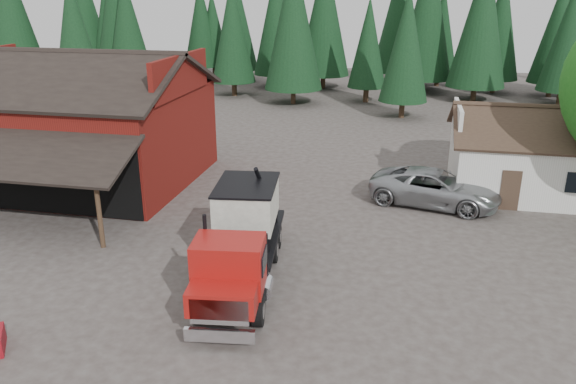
# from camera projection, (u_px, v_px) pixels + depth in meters

# --- Properties ---
(ground) EXTENTS (120.00, 120.00, 0.00)m
(ground) POSITION_uv_depth(u_px,v_px,m) (215.00, 286.00, 20.31)
(ground) COLOR #3E3531
(ground) RESTS_ON ground
(red_barn) EXTENTS (12.80, 13.63, 7.18)m
(red_barn) POSITION_uv_depth(u_px,v_px,m) (80.00, 133.00, 30.64)
(red_barn) COLOR maroon
(red_barn) RESTS_ON ground
(farmhouse) EXTENTS (8.60, 6.42, 4.65)m
(farmhouse) POSITION_uv_depth(u_px,v_px,m) (533.00, 161.00, 29.16)
(farmhouse) COLOR silver
(farmhouse) RESTS_ON ground
(conifer_backdrop) EXTENTS (76.00, 16.00, 16.00)m
(conifer_backdrop) POSITION_uv_depth(u_px,v_px,m) (346.00, 91.00, 58.93)
(conifer_backdrop) COLOR black
(conifer_backdrop) RESTS_ON ground
(near_pine_a) EXTENTS (4.40, 4.40, 11.40)m
(near_pine_a) POSITION_uv_depth(u_px,v_px,m) (74.00, 35.00, 48.16)
(near_pine_a) COLOR #382619
(near_pine_a) RESTS_ON ground
(near_pine_b) EXTENTS (3.96, 3.96, 10.40)m
(near_pine_b) POSITION_uv_depth(u_px,v_px,m) (406.00, 45.00, 44.71)
(near_pine_b) COLOR #382619
(near_pine_b) RESTS_ON ground
(near_pine_d) EXTENTS (5.28, 5.28, 13.40)m
(near_pine_d) POSITION_uv_depth(u_px,v_px,m) (293.00, 21.00, 49.82)
(near_pine_d) COLOR #382619
(near_pine_d) RESTS_ON ground
(feed_truck) EXTENTS (3.28, 8.65, 3.81)m
(feed_truck) POSITION_uv_depth(u_px,v_px,m) (241.00, 237.00, 20.04)
(feed_truck) COLOR black
(feed_truck) RESTS_ON ground
(silver_car) EXTENTS (6.76, 4.20, 1.74)m
(silver_car) POSITION_uv_depth(u_px,v_px,m) (435.00, 188.00, 27.65)
(silver_car) COLOR #A0A4A7
(silver_car) RESTS_ON ground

